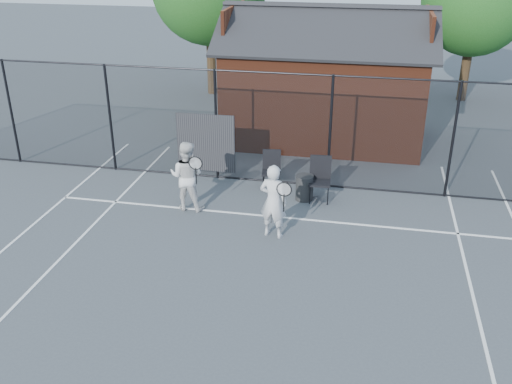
% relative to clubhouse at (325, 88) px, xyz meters
% --- Properties ---
extents(ground, '(80.00, 80.00, 0.00)m').
position_rel_clubhouse_xyz_m(ground, '(-0.50, -9.00, -1.61)').
color(ground, '#43484D').
rests_on(ground, ground).
extents(court_lines, '(11.02, 18.00, 0.01)m').
position_rel_clubhouse_xyz_m(court_lines, '(-0.50, -10.32, -1.60)').
color(court_lines, white).
rests_on(court_lines, ground).
extents(fence, '(22.04, 3.00, 3.00)m').
position_rel_clubhouse_xyz_m(fence, '(-0.80, -4.00, -0.16)').
color(fence, black).
rests_on(fence, ground).
extents(clubhouse, '(6.50, 4.36, 4.19)m').
position_rel_clubhouse_xyz_m(clubhouse, '(0.00, 0.00, 0.00)').
color(clubhouse, '#5F2916').
rests_on(clubhouse, ground).
extents(tree_right, '(3.97, 3.97, 5.70)m').
position_rel_clubhouse_xyz_m(tree_right, '(5.00, 5.50, 2.10)').
color(tree_right, black).
rests_on(tree_right, ground).
extents(player_front, '(0.79, 0.61, 1.69)m').
position_rel_clubhouse_xyz_m(player_front, '(-0.46, -6.89, -0.76)').
color(player_front, silver).
rests_on(player_front, ground).
extents(player_back, '(0.94, 0.69, 1.72)m').
position_rel_clubhouse_xyz_m(player_back, '(-2.72, -5.96, -0.75)').
color(player_back, silver).
rests_on(player_back, ground).
extents(chair_left, '(0.56, 0.58, 1.11)m').
position_rel_clubhouse_xyz_m(chair_left, '(0.37, -4.90, -1.05)').
color(chair_left, black).
rests_on(chair_left, ground).
extents(chair_right, '(0.53, 0.55, 0.99)m').
position_rel_clubhouse_xyz_m(chair_right, '(-0.94, -4.40, -1.11)').
color(chair_right, black).
rests_on(chair_right, ground).
extents(waste_bin, '(0.52, 0.52, 0.65)m').
position_rel_clubhouse_xyz_m(waste_bin, '(-0.00, -4.90, -1.28)').
color(waste_bin, black).
rests_on(waste_bin, ground).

